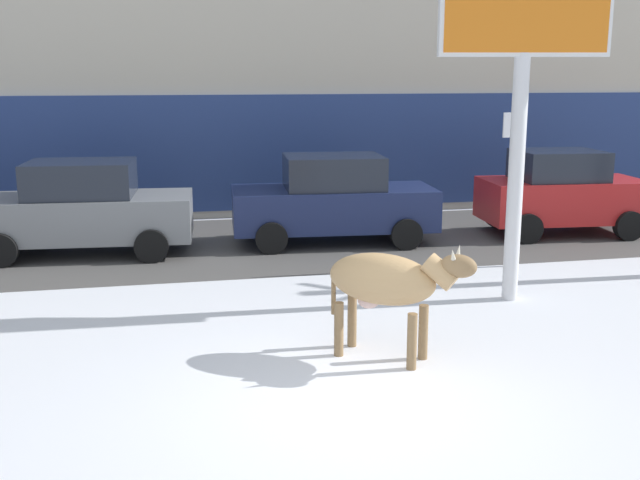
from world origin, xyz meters
name	(u,v)px	position (x,y,z in m)	size (l,w,h in m)	color
ground_plane	(353,406)	(0.00, 0.00, 0.00)	(120.00, 120.00, 0.00)	white
road_strip	(255,243)	(0.00, 8.20, 0.00)	(60.00, 5.60, 0.01)	#514F4C
cow_tan	(387,282)	(0.76, 1.29, 0.99)	(1.72, 1.53, 1.54)	tan
billboard	(525,17)	(3.42, 3.33, 4.31)	(2.51, 0.72, 5.56)	silver
car_grey_sedan	(83,209)	(-3.42, 7.95, 0.91)	(4.32, 2.23, 1.84)	slate
car_navy_sedan	(333,200)	(1.63, 7.96, 0.91)	(4.32, 2.23, 1.84)	#19234C
car_red_hatchback	(561,193)	(6.74, 7.75, 0.93)	(3.62, 2.14, 1.86)	red
pedestrian_by_cars	(273,180)	(0.88, 11.50, 0.88)	(0.36, 0.24, 1.73)	#282833
street_sign	(512,177)	(4.33, 5.29, 1.67)	(0.44, 0.08, 2.82)	gray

